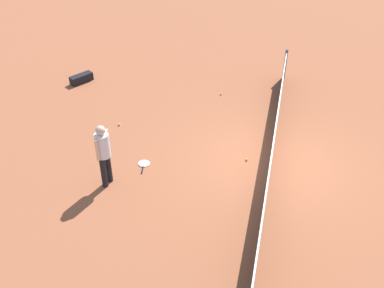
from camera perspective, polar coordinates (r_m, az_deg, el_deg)
The scene contains 8 objects.
ground_plane at distance 11.90m, azimuth 10.16°, elevation -2.34°, with size 40.00×40.00×0.00m, color #9E5638.
court_net at distance 11.60m, azimuth 10.41°, elevation -0.39°, with size 10.09×0.09×1.07m.
player_near_side at distance 10.64m, azimuth -11.37°, elevation -0.85°, with size 0.53×0.40×1.70m.
tennis_racket_near_player at distance 11.70m, azimuth -6.22°, elevation -2.58°, with size 0.60×0.36×0.03m.
tennis_ball_near_player at distance 13.32m, azimuth -9.36°, elevation 2.49°, with size 0.07×0.07×0.07m, color #C6E033.
tennis_ball_by_net at distance 11.85m, azimuth 7.05°, elevation -2.00°, with size 0.07×0.07×0.07m, color #C6E033.
tennis_ball_midcourt at distance 14.77m, azimuth 3.77°, elevation 6.47°, with size 0.07×0.07×0.07m, color #C6E033.
equipment_bag at distance 15.97m, azimuth -13.97°, elevation 8.25°, with size 0.82×0.67×0.28m.
Camera 1 is at (9.47, 0.07, 7.21)m, focal length 41.36 mm.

